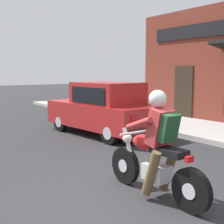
% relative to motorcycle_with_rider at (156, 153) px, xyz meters
% --- Properties ---
extents(ground_plane, '(80.00, 80.00, 0.00)m').
position_rel_motorcycle_with_rider_xyz_m(ground_plane, '(-0.28, 0.17, -0.68)').
color(ground_plane, '#2B2B2D').
extents(sidewalk_curb, '(2.60, 22.00, 0.14)m').
position_rel_motorcycle_with_rider_xyz_m(sidewalk_curb, '(4.77, 3.17, -0.61)').
color(sidewalk_curb, '#ADAAA3').
rests_on(sidewalk_curb, ground).
extents(motorcycle_with_rider, '(0.56, 2.02, 1.62)m').
position_rel_motorcycle_with_rider_xyz_m(motorcycle_with_rider, '(0.00, 0.00, 0.00)').
color(motorcycle_with_rider, black).
rests_on(motorcycle_with_rider, ground).
extents(car_hatchback, '(2.01, 3.92, 1.57)m').
position_rel_motorcycle_with_rider_xyz_m(car_hatchback, '(1.98, 4.42, 0.09)').
color(car_hatchback, black).
rests_on(car_hatchback, ground).
extents(fire_hydrant, '(0.36, 0.24, 0.88)m').
position_rel_motorcycle_with_rider_xyz_m(fire_hydrant, '(4.16, 6.49, -0.11)').
color(fire_hydrant, red).
rests_on(fire_hydrant, sidewalk_curb).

